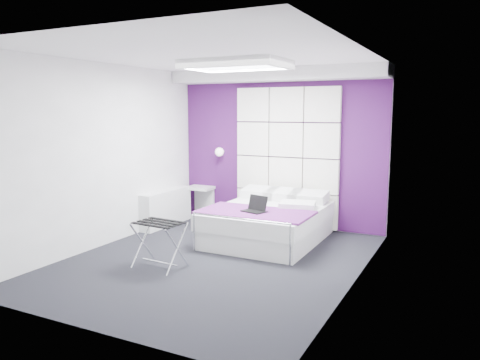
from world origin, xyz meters
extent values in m
plane|color=black|center=(0.00, 0.00, 0.00)|extent=(4.40, 4.40, 0.00)
plane|color=white|center=(0.00, 0.00, 2.60)|extent=(4.40, 4.40, 0.00)
plane|color=silver|center=(0.00, 2.20, 1.30)|extent=(3.60, 0.00, 3.60)
plane|color=silver|center=(-1.80, 0.00, 1.30)|extent=(0.00, 4.40, 4.40)
plane|color=silver|center=(1.80, 0.00, 1.30)|extent=(0.00, 4.40, 4.40)
cube|color=#41114B|center=(0.00, 2.19, 1.30)|extent=(3.58, 0.02, 2.58)
cube|color=silver|center=(0.00, 1.95, 2.50)|extent=(3.58, 0.50, 0.20)
sphere|color=white|center=(-1.05, 2.06, 1.22)|extent=(0.15, 0.15, 0.15)
cube|color=silver|center=(-1.69, 1.30, 0.30)|extent=(0.22, 1.20, 0.60)
cube|color=silver|center=(0.24, 1.18, 0.14)|extent=(1.47, 1.84, 0.28)
cube|color=silver|center=(0.24, 1.18, 0.39)|extent=(1.51, 1.88, 0.23)
cube|color=#5F1A60|center=(0.24, 0.72, 0.52)|extent=(1.57, 0.83, 0.03)
cube|color=silver|center=(-1.45, 2.02, 0.55)|extent=(0.45, 0.35, 0.05)
cube|color=black|center=(-0.49, -0.53, 0.56)|extent=(0.58, 0.43, 0.01)
cube|color=black|center=(0.24, 0.69, 0.54)|extent=(0.32, 0.22, 0.02)
cube|color=black|center=(0.24, 0.80, 0.66)|extent=(0.32, 0.01, 0.21)
camera|label=1|loc=(2.91, -5.10, 1.93)|focal=35.00mm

